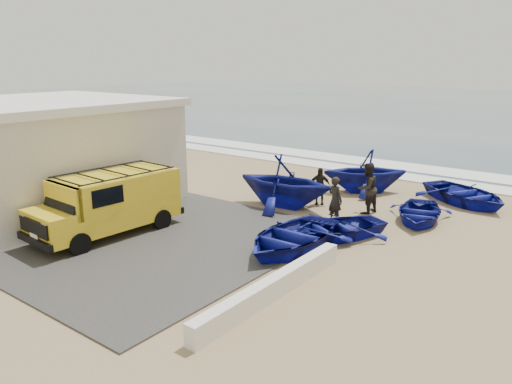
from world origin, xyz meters
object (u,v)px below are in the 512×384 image
Objects in this scene: van at (110,201)px; boat_mid_left at (284,181)px; boat_near_right at (337,227)px; fisherman_front at (335,200)px; boat_near_left at (292,236)px; fisherman_middle at (367,188)px; boat_mid_right at (419,212)px; parapet at (273,287)px; boat_far_right at (465,194)px; boat_far_left at (365,171)px; fisherman_back at (320,186)px; building at (37,153)px.

boat_mid_left is (2.83, 6.41, -0.10)m from van.
boat_near_right is 2.00× the size of fisherman_front.
fisherman_middle is at bearing 86.94° from boat_near_left.
boat_mid_left is 2.33× the size of fisherman_front.
van is 11.18m from boat_mid_right.
boat_mid_right reaches higher than parapet.
van is at bearing 174.42° from boat_far_right.
boat_far_left is at bearing 126.65° from boat_mid_right.
van reaches higher than boat_mid_left.
boat_far_right is at bearing 83.21° from parapet.
boat_far_left is at bearing 46.08° from fisherman_back.
building is 11.61m from fisherman_back.
building is 4.69× the size of fisherman_middle.
parapet is 1.47× the size of boat_mid_left.
boat_mid_right is (0.73, 8.32, 0.07)m from parapet.
van is 14.24m from boat_far_right.
boat_near_left is 8.10m from boat_far_left.
van is 8.48m from fisherman_back.
fisherman_back is at bearing 66.15° from van.
parapet is 2.99× the size of fisherman_middle.
building is 12.10m from fisherman_front.
fisherman_back is (-4.79, -3.76, 0.36)m from boat_far_right.
boat_mid_right is 3.21m from fisherman_front.
fisherman_middle reaches higher than boat_far_right.
fisherman_front is 1.88m from fisherman_middle.
boat_near_left is at bearing 115.57° from parapet.
building is at bearing -44.99° from fisherman_middle.
van reaches higher than boat_mid_right.
parapet is 11.40m from boat_far_left.
boat_far_right is at bearing 5.93° from fisherman_back.
boat_near_right is 6.45m from boat_far_left.
fisherman_middle is at bearing 126.29° from boat_near_right.
boat_mid_left reaches higher than fisherman_middle.
boat_mid_left reaches higher than boat_near_left.
boat_mid_left reaches higher than boat_near_right.
boat_near_right is at bearing 99.96° from parapet.
boat_far_left reaches higher than boat_near_right.
van is 6.34m from boat_near_left.
boat_far_left reaches higher than fisherman_front.
fisherman_middle reaches higher than fisherman_back.
boat_near_right is 1.68m from fisherman_front.
boat_mid_left is 3.32m from fisherman_middle.
fisherman_front is at bearing -78.57° from fisherman_back.
boat_mid_left reaches higher than boat_far_left.
boat_far_right is (4.17, 0.78, -0.56)m from boat_far_left.
boat_mid_left reaches higher than fisherman_back.
boat_far_right is 6.10m from fisherman_back.
boat_far_right is at bearing -55.24° from boat_mid_left.
boat_near_right is 1.74× the size of fisherman_middle.
van is 8.00m from fisherman_front.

